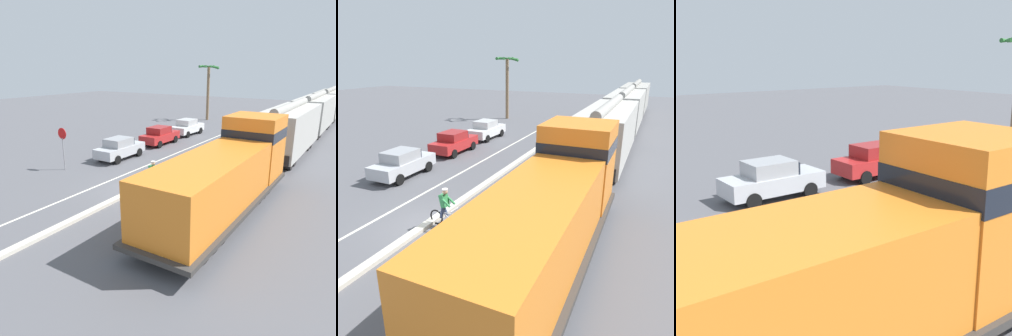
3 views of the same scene
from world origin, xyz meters
TOP-DOWN VIEW (x-y plane):
  - ground_plane at (0.00, 0.00)m, footprint 120.00×120.00m
  - median_curb at (0.00, 6.00)m, footprint 0.36×36.00m
  - lane_stripe at (-2.40, 6.00)m, footprint 0.14×36.00m
  - locomotive at (5.35, 0.07)m, footprint 3.10×11.61m
  - hopper_car_lead at (5.35, 12.23)m, footprint 2.90×10.60m
  - hopper_car_middle at (5.35, 23.83)m, footprint 2.90×10.60m
  - hopper_car_trailing at (5.35, 35.43)m, footprint 2.90×10.60m
  - parked_car_silver at (-5.22, 4.47)m, footprint 1.86×4.21m
  - parked_car_red at (-5.37, 10.22)m, footprint 1.86×4.21m
  - parked_car_white at (-5.40, 15.41)m, footprint 1.94×4.25m
  - cyclist at (0.77, 0.26)m, footprint 1.71×0.48m
  - stop_sign at (-6.55, 0.28)m, footprint 0.76×0.08m
  - palm_tree_near at (-8.10, 25.76)m, footprint 2.73×2.77m

SIDE VIEW (x-z plane):
  - ground_plane at x=0.00m, z-range 0.00..0.00m
  - lane_stripe at x=-2.40m, z-range 0.00..0.01m
  - median_curb at x=0.00m, z-range 0.00..0.16m
  - parked_car_silver at x=-5.22m, z-range 0.01..1.63m
  - parked_car_red at x=-5.37m, z-range 0.01..1.63m
  - parked_car_white at x=-5.40m, z-range 0.01..1.63m
  - cyclist at x=0.77m, z-range -0.04..1.67m
  - locomotive at x=5.35m, z-range -0.30..3.90m
  - stop_sign at x=-6.55m, z-range 0.58..3.46m
  - hopper_car_lead at x=5.35m, z-range -0.01..4.17m
  - hopper_car_middle at x=5.35m, z-range -0.01..4.17m
  - hopper_car_trailing at x=5.35m, z-range -0.01..4.17m
  - palm_tree_near at x=-8.10m, z-range 1.72..8.89m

